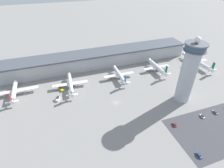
{
  "coord_description": "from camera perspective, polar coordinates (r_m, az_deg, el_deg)",
  "views": [
    {
      "loc": [
        -40.21,
        -106.0,
        97.43
      ],
      "look_at": [
        2.94,
        18.88,
        6.28
      ],
      "focal_mm": 28.0,
      "sensor_mm": 36.0,
      "label": 1
    }
  ],
  "objects": [
    {
      "name": "airplane_gate_bravo",
      "position": [
        169.08,
        -13.42,
        0.07
      ],
      "size": [
        33.12,
        38.39,
        11.75
      ],
      "color": "white",
      "rests_on": "ground"
    },
    {
      "name": "airplane_gate_delta",
      "position": [
        197.57,
        14.45,
        5.36
      ],
      "size": [
        30.35,
        35.26,
        14.18
      ],
      "color": "white",
      "rests_on": "ground"
    },
    {
      "name": "car_grey_coupe",
      "position": [
        162.1,
        30.62,
        -7.94
      ],
      "size": [
        1.83,
        4.79,
        1.44
      ],
      "color": "black",
      "rests_on": "ground"
    },
    {
      "name": "service_truck_baggage",
      "position": [
        172.51,
        3.99,
        0.52
      ],
      "size": [
        8.35,
        4.72,
        2.87
      ],
      "color": "black",
      "rests_on": "ground"
    },
    {
      "name": "control_tower",
      "position": [
        150.09,
        23.73,
        3.63
      ],
      "size": [
        16.51,
        16.51,
        55.82
      ],
      "color": "#ADB2BC",
      "rests_on": "ground"
    },
    {
      "name": "car_green_van",
      "position": [
        153.52,
        27.41,
        -9.32
      ],
      "size": [
        1.94,
        4.35,
        1.55
      ],
      "color": "black",
      "rests_on": "ground"
    },
    {
      "name": "service_truck_fuel",
      "position": [
        169.94,
        -16.31,
        -1.56
      ],
      "size": [
        5.27,
        8.28,
        2.96
      ],
      "color": "black",
      "rests_on": "ground"
    },
    {
      "name": "car_blue_compact",
      "position": [
        138.63,
        19.7,
        -12.39
      ],
      "size": [
        1.92,
        4.26,
        1.43
      ],
      "color": "black",
      "rests_on": "ground"
    },
    {
      "name": "ground_plane",
      "position": [
        149.49,
        1.31,
        -6.09
      ],
      "size": [
        1000.0,
        1000.0,
        0.0
      ],
      "primitive_type": "plane",
      "color": "gray"
    },
    {
      "name": "airplane_gate_echo",
      "position": [
        225.02,
        25.85,
        6.59
      ],
      "size": [
        31.98,
        46.12,
        13.77
      ],
      "color": "silver",
      "rests_on": "ground"
    },
    {
      "name": "parking_lot_surface",
      "position": [
        148.38,
        30.62,
        -12.61
      ],
      "size": [
        64.0,
        40.0,
        0.01
      ],
      "primitive_type": "cube",
      "color": "#424247",
      "rests_on": "ground"
    },
    {
      "name": "service_truck_water",
      "position": [
        158.94,
        -17.25,
        -4.61
      ],
      "size": [
        4.32,
        6.43,
        2.9
      ],
      "color": "black",
      "rests_on": "ground"
    },
    {
      "name": "airplane_gate_alpha",
      "position": [
        177.64,
        -29.35,
        -2.08
      ],
      "size": [
        40.51,
        33.3,
        12.14
      ],
      "color": "white",
      "rests_on": "ground"
    },
    {
      "name": "airplane_gate_charlie",
      "position": [
        178.23,
        2.4,
        3.04
      ],
      "size": [
        32.3,
        34.48,
        12.25
      ],
      "color": "silver",
      "rests_on": "ground"
    },
    {
      "name": "terminal_building",
      "position": [
        201.31,
        -5.61,
        8.17
      ],
      "size": [
        221.37,
        25.0,
        16.55
      ],
      "color": "#B2B2B7",
      "rests_on": "ground"
    },
    {
      "name": "car_black_suv",
      "position": [
        127.45,
        26.48,
        -20.07
      ],
      "size": [
        1.85,
        4.63,
        1.51
      ],
      "color": "black",
      "rests_on": "ground"
    },
    {
      "name": "service_truck_catering",
      "position": [
        196.9,
        22.27,
        2.46
      ],
      "size": [
        5.37,
        6.34,
        2.9
      ],
      "color": "black",
      "rests_on": "ground"
    }
  ]
}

